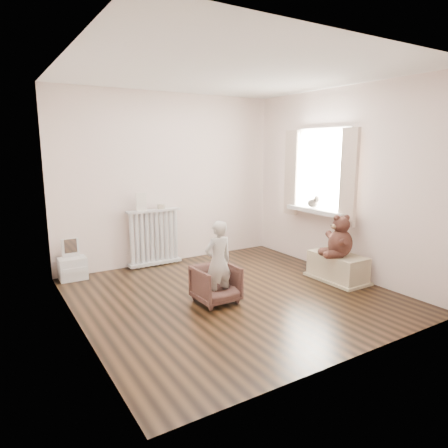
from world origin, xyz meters
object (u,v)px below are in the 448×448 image
toy_bench (338,266)px  teddy_bear (341,234)px  radiator (154,240)px  toy_vanity (72,260)px  armchair (216,284)px  child (218,262)px  plush_cat (313,201)px

toy_bench → teddy_bear: size_ratio=1.41×
radiator → teddy_bear: (1.81, -2.03, 0.28)m
toy_bench → radiator: bearing=133.5°
toy_vanity → armchair: size_ratio=1.17×
child → armchair: bearing=-92.1°
teddy_bear → armchair: bearing=-169.0°
child → plush_cat: size_ratio=4.17×
teddy_bear → plush_cat: 0.83m
radiator → plush_cat: plush_cat is taller
teddy_bear → plush_cat: (0.19, 0.73, 0.33)m
armchair → plush_cat: plush_cat is taller
radiator → armchair: (0.05, -1.76, -0.17)m
plush_cat → armchair: bearing=-160.0°
radiator → child: size_ratio=0.90×
teddy_bear → plush_cat: size_ratio=2.38×
child → toy_bench: bearing=173.3°
radiator → armchair: radiator is taller
radiator → teddy_bear: 2.73m
toy_vanity → toy_bench: bearing=-32.1°
toy_vanity → teddy_bear: size_ratio=1.03×
child → toy_bench: (1.81, -0.14, -0.30)m
armchair → teddy_bear: bearing=-10.7°
toy_vanity → child: 2.20m
armchair → child: bearing=-92.1°
toy_bench → toy_vanity: bearing=147.9°
child → plush_cat: plush_cat is taller
toy_vanity → teddy_bear: bearing=-33.5°
teddy_bear → toy_vanity: bearing=166.0°
toy_bench → teddy_bear: (-0.05, -0.07, 0.47)m
teddy_bear → toy_bench: bearing=73.0°
teddy_bear → child: bearing=-167.4°
radiator → child: child is taller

